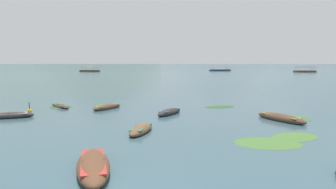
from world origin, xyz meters
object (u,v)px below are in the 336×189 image
at_px(rowboat_6, 169,112).
at_px(rowboat_1, 107,107).
at_px(ferry_0, 90,71).
at_px(mooring_buoy, 30,111).
at_px(rowboat_0, 281,118).
at_px(rowboat_2, 60,106).
at_px(rowboat_3, 93,166).
at_px(ferry_1, 305,71).
at_px(rowboat_7, 10,116).
at_px(rowboat_5, 141,129).
at_px(ferry_2, 220,70).

bearing_deg(rowboat_6, rowboat_1, 159.91).
height_order(ferry_0, mooring_buoy, ferry_0).
xyz_separation_m(rowboat_0, ferry_0, (-58.13, 111.66, 0.26)).
bearing_deg(rowboat_6, rowboat_2, 166.71).
height_order(rowboat_3, ferry_1, ferry_1).
height_order(rowboat_7, mooring_buoy, mooring_buoy).
xyz_separation_m(rowboat_2, ferry_1, (55.34, 111.14, 0.32)).
relative_size(rowboat_0, ferry_1, 0.44).
height_order(rowboat_5, rowboat_7, rowboat_7).
bearing_deg(rowboat_3, mooring_buoy, 129.26).
xyz_separation_m(ferry_1, ferry_2, (-35.27, 16.68, -0.00)).
height_order(rowboat_1, rowboat_7, rowboat_7).
bearing_deg(ferry_1, rowboat_6, -111.60).
bearing_deg(rowboat_3, rowboat_5, 86.44).
xyz_separation_m(rowboat_2, mooring_buoy, (-1.32, -2.75, -0.03)).
bearing_deg(ferry_0, rowboat_5, -67.13).
relative_size(rowboat_2, rowboat_5, 0.89).
relative_size(rowboat_1, rowboat_6, 1.03).
distance_m(rowboat_1, rowboat_3, 15.76).
distance_m(rowboat_0, rowboat_6, 8.30).
distance_m(rowboat_0, mooring_buoy, 19.86).
height_order(rowboat_3, rowboat_6, rowboat_3).
xyz_separation_m(rowboat_6, ferry_0, (-50.00, 109.98, 0.28)).
distance_m(ferry_1, ferry_2, 39.02).
height_order(rowboat_0, ferry_0, ferry_0).
bearing_deg(ferry_0, rowboat_0, -62.50).
bearing_deg(ferry_2, rowboat_0, -90.68).
relative_size(rowboat_7, ferry_0, 0.35).
distance_m(rowboat_6, ferry_1, 122.17).
height_order(rowboat_2, mooring_buoy, mooring_buoy).
relative_size(rowboat_1, rowboat_5, 1.07).
height_order(rowboat_0, rowboat_7, rowboat_0).
height_order(rowboat_1, rowboat_5, rowboat_5).
xyz_separation_m(rowboat_1, rowboat_2, (-4.55, 0.32, -0.03)).
relative_size(rowboat_0, rowboat_7, 1.16).
relative_size(rowboat_0, ferry_2, 0.37).
height_order(rowboat_6, mooring_buoy, mooring_buoy).
xyz_separation_m(rowboat_0, ferry_2, (1.57, 131.94, 0.26)).
height_order(rowboat_1, rowboat_6, rowboat_6).
bearing_deg(mooring_buoy, ferry_2, 80.70).
bearing_deg(mooring_buoy, rowboat_0, -3.98).
xyz_separation_m(rowboat_3, rowboat_5, (0.41, 6.57, -0.03)).
relative_size(rowboat_0, mooring_buoy, 4.38).
height_order(rowboat_3, rowboat_5, rowboat_3).
relative_size(rowboat_7, ferry_1, 0.38).
xyz_separation_m(rowboat_3, mooring_buoy, (-10.37, 12.68, -0.10)).
distance_m(rowboat_0, rowboat_3, 14.73).
bearing_deg(rowboat_3, rowboat_6, 84.19).
height_order(rowboat_1, ferry_0, ferry_0).
distance_m(rowboat_1, ferry_0, 116.56).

